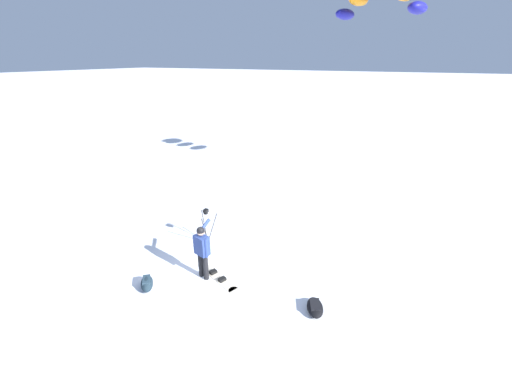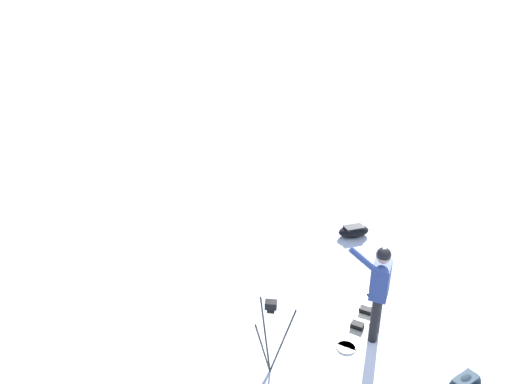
{
  "view_description": "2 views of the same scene",
  "coord_description": "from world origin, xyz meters",
  "px_view_note": "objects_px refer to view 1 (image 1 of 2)",
  "views": [
    {
      "loc": [
        -4.34,
        5.62,
        5.71
      ],
      "look_at": [
        -0.43,
        -2.19,
        2.02
      ],
      "focal_mm": 22.4,
      "sensor_mm": 36.0,
      "label": 1
    },
    {
      "loc": [
        6.5,
        -1.42,
        5.28
      ],
      "look_at": [
        -0.44,
        -2.25,
        2.07
      ],
      "focal_mm": 34.21,
      "sensor_mm": 36.0,
      "label": 2
    }
  ],
  "objects_px": {
    "snowboarder": "(202,248)",
    "snowboard": "(218,277)",
    "gear_bag_large": "(147,283)",
    "camera_tripod": "(206,219)",
    "gear_bag_small": "(315,307)",
    "traction_kite": "(380,2)"
  },
  "relations": [
    {
      "from": "snowboarder",
      "to": "snowboard",
      "type": "height_order",
      "value": "snowboarder"
    },
    {
      "from": "gear_bag_large",
      "to": "camera_tripod",
      "type": "relative_size",
      "value": 0.54
    },
    {
      "from": "gear_bag_large",
      "to": "camera_tripod",
      "type": "distance_m",
      "value": 2.74
    },
    {
      "from": "snowboard",
      "to": "gear_bag_small",
      "type": "distance_m",
      "value": 2.83
    },
    {
      "from": "traction_kite",
      "to": "snowboarder",
      "type": "bearing_deg",
      "value": 75.9
    },
    {
      "from": "snowboard",
      "to": "gear_bag_large",
      "type": "xyz_separation_m",
      "value": [
        1.42,
        1.24,
        0.15
      ]
    },
    {
      "from": "camera_tripod",
      "to": "gear_bag_small",
      "type": "distance_m",
      "value": 4.43
    },
    {
      "from": "gear_bag_small",
      "to": "gear_bag_large",
      "type": "bearing_deg",
      "value": 15.81
    },
    {
      "from": "snowboarder",
      "to": "snowboard",
      "type": "xyz_separation_m",
      "value": [
        -0.34,
        -0.16,
        -0.95
      ]
    },
    {
      "from": "snowboarder",
      "to": "camera_tripod",
      "type": "height_order",
      "value": "snowboarder"
    },
    {
      "from": "snowboard",
      "to": "gear_bag_large",
      "type": "height_order",
      "value": "gear_bag_large"
    },
    {
      "from": "gear_bag_large",
      "to": "traction_kite",
      "type": "bearing_deg",
      "value": -108.06
    },
    {
      "from": "snowboarder",
      "to": "traction_kite",
      "type": "distance_m",
      "value": 12.05
    },
    {
      "from": "snowboard",
      "to": "camera_tripod",
      "type": "xyz_separation_m",
      "value": [
        1.29,
        -1.4,
        0.87
      ]
    },
    {
      "from": "camera_tripod",
      "to": "snowboard",
      "type": "bearing_deg",
      "value": 132.71
    },
    {
      "from": "snowboarder",
      "to": "snowboard",
      "type": "distance_m",
      "value": 1.02
    },
    {
      "from": "traction_kite",
      "to": "gear_bag_small",
      "type": "relative_size",
      "value": 4.87
    },
    {
      "from": "traction_kite",
      "to": "gear_bag_large",
      "type": "xyz_separation_m",
      "value": [
        3.5,
        10.72,
        -7.61
      ]
    },
    {
      "from": "snowboard",
      "to": "gear_bag_small",
      "type": "height_order",
      "value": "gear_bag_small"
    },
    {
      "from": "snowboard",
      "to": "traction_kite",
      "type": "xyz_separation_m",
      "value": [
        -2.08,
        -9.48,
        7.76
      ]
    },
    {
      "from": "snowboarder",
      "to": "gear_bag_large",
      "type": "height_order",
      "value": "snowboarder"
    },
    {
      "from": "traction_kite",
      "to": "gear_bag_large",
      "type": "bearing_deg",
      "value": 71.94
    }
  ]
}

